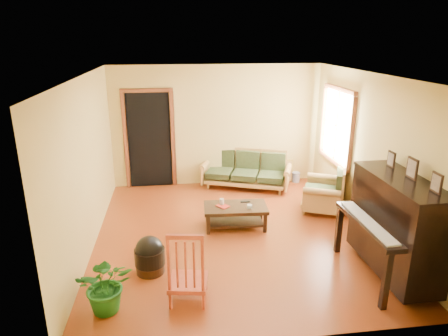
{
  "coord_description": "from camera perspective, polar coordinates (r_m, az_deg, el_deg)",
  "views": [
    {
      "loc": [
        -0.94,
        -5.93,
        3.15
      ],
      "look_at": [
        -0.14,
        0.2,
        1.1
      ],
      "focal_mm": 32.0,
      "sensor_mm": 36.0,
      "label": 1
    }
  ],
  "objects": [
    {
      "name": "floor",
      "position": [
        6.78,
        1.42,
        -9.35
      ],
      "size": [
        5.0,
        5.0,
        0.0
      ],
      "primitive_type": "plane",
      "color": "#63250D",
      "rests_on": "ground"
    },
    {
      "name": "doorway",
      "position": [
        8.69,
        -10.59,
        3.87
      ],
      "size": [
        1.08,
        0.16,
        2.05
      ],
      "primitive_type": "cube",
      "color": "black",
      "rests_on": "floor"
    },
    {
      "name": "window",
      "position": [
        8.06,
        15.85,
        5.83
      ],
      "size": [
        0.12,
        1.36,
        1.46
      ],
      "primitive_type": "cube",
      "color": "white",
      "rests_on": "right_wall"
    },
    {
      "name": "sofa",
      "position": [
        8.63,
        3.11,
        -0.27
      ],
      "size": [
        2.03,
        1.39,
        0.8
      ],
      "primitive_type": "cube",
      "rotation": [
        0.0,
        0.0,
        -0.36
      ],
      "color": "#A5793C",
      "rests_on": "floor"
    },
    {
      "name": "coffee_table",
      "position": [
        6.92,
        1.64,
        -6.93
      ],
      "size": [
        1.1,
        0.64,
        0.39
      ],
      "primitive_type": "cube",
      "rotation": [
        0.0,
        0.0,
        -0.06
      ],
      "color": "black",
      "rests_on": "floor"
    },
    {
      "name": "armchair",
      "position": [
        7.7,
        13.95,
        -2.85
      ],
      "size": [
        1.12,
        1.14,
        0.87
      ],
      "primitive_type": "cube",
      "rotation": [
        0.0,
        0.0,
        -0.42
      ],
      "color": "#A5793C",
      "rests_on": "floor"
    },
    {
      "name": "piano",
      "position": [
        5.89,
        23.73,
        -7.85
      ],
      "size": [
        0.95,
        1.6,
        1.41
      ],
      "primitive_type": "cube",
      "rotation": [
        0.0,
        0.0,
        0.01
      ],
      "color": "black",
      "rests_on": "floor"
    },
    {
      "name": "footstool",
      "position": [
        5.78,
        -10.54,
        -12.65
      ],
      "size": [
        0.45,
        0.45,
        0.4
      ],
      "primitive_type": "cylinder",
      "rotation": [
        0.0,
        0.0,
        0.06
      ],
      "color": "black",
      "rests_on": "floor"
    },
    {
      "name": "red_chair",
      "position": [
        5.03,
        -5.2,
        -13.5
      ],
      "size": [
        0.54,
        0.58,
        1.0
      ],
      "primitive_type": "cube",
      "rotation": [
        0.0,
        0.0,
        -0.16
      ],
      "color": "#99311B",
      "rests_on": "floor"
    },
    {
      "name": "leaning_frame",
      "position": [
        9.13,
        8.62,
        -0.29
      ],
      "size": [
        0.41,
        0.13,
        0.53
      ],
      "primitive_type": "cube",
      "rotation": [
        0.0,
        0.0,
        -0.11
      ],
      "color": "#AE933A",
      "rests_on": "floor"
    },
    {
      "name": "ceramic_crock",
      "position": [
        9.18,
        10.23,
        -1.29
      ],
      "size": [
        0.19,
        0.19,
        0.22
      ],
      "primitive_type": "cylinder",
      "rotation": [
        0.0,
        0.0,
        0.08
      ],
      "color": "#34499C",
      "rests_on": "floor"
    },
    {
      "name": "potted_plant",
      "position": [
        5.1,
        -16.41,
        -15.65
      ],
      "size": [
        0.68,
        0.6,
        0.72
      ],
      "primitive_type": "imported",
      "rotation": [
        0.0,
        0.0,
        0.06
      ],
      "color": "#195719",
      "rests_on": "floor"
    },
    {
      "name": "book",
      "position": [
        6.76,
        -0.62,
        -5.67
      ],
      "size": [
        0.25,
        0.26,
        0.02
      ],
      "primitive_type": "imported",
      "rotation": [
        0.0,
        0.0,
        0.67
      ],
      "color": "#A32215",
      "rests_on": "coffee_table"
    },
    {
      "name": "candle",
      "position": [
        6.84,
        -0.33,
        -4.89
      ],
      "size": [
        0.09,
        0.09,
        0.12
      ],
      "primitive_type": "cylinder",
      "rotation": [
        0.0,
        0.0,
        0.37
      ],
      "color": "silver",
      "rests_on": "coffee_table"
    },
    {
      "name": "glass_jar",
      "position": [
        6.76,
        3.67,
        -5.5
      ],
      "size": [
        0.11,
        0.11,
        0.06
      ],
      "primitive_type": "cylinder",
      "rotation": [
        0.0,
        0.0,
        -0.36
      ],
      "color": "silver",
      "rests_on": "coffee_table"
    },
    {
      "name": "remote",
      "position": [
        7.0,
        3.03,
        -4.83
      ],
      "size": [
        0.16,
        0.05,
        0.02
      ],
      "primitive_type": "cube",
      "rotation": [
        0.0,
        0.0,
        0.05
      ],
      "color": "black",
      "rests_on": "coffee_table"
    }
  ]
}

